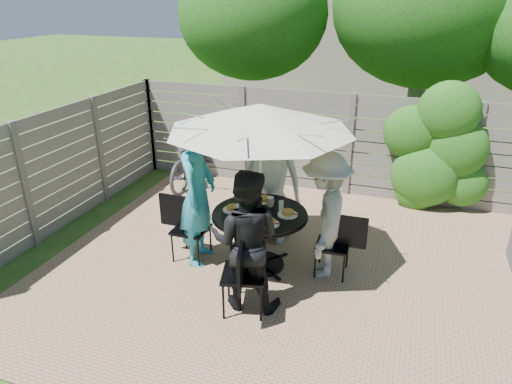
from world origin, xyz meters
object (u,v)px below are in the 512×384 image
(chair_right, at_px, (333,256))
(person_front, at_px, (246,241))
(glass_left, at_px, (238,209))
(coffee_cup, at_px, (270,202))
(plate_front, at_px, (254,224))
(chair_front, at_px, (244,289))
(plate_extra, at_px, (270,223))
(umbrella, at_px, (260,117))
(glass_front, at_px, (264,217))
(plate_back, at_px, (265,199))
(chair_left, at_px, (191,240))
(person_right, at_px, (325,216))
(patio_table, at_px, (260,229))
(plate_right, at_px, (288,213))
(bicycle, at_px, (195,158))
(person_back, at_px, (271,181))
(glass_back, at_px, (256,199))
(plate_left, at_px, (233,208))
(chair_back, at_px, (272,215))
(person_left, at_px, (197,195))
(glass_right, at_px, (281,206))
(syrup_jug, at_px, (256,205))

(chair_right, bearing_deg, person_front, 46.82)
(glass_left, distance_m, coffee_cup, 0.48)
(plate_front, height_order, coffee_cup, coffee_cup)
(chair_front, height_order, plate_extra, chair_front)
(plate_extra, xyz_separation_m, coffee_cup, (-0.15, 0.50, 0.04))
(umbrella, bearing_deg, person_front, -82.27)
(chair_right, bearing_deg, glass_front, 22.87)
(umbrella, xyz_separation_m, plate_back, (-0.05, 0.36, -1.22))
(umbrella, height_order, chair_left, umbrella)
(person_right, bearing_deg, coffee_cup, -106.77)
(chair_left, height_order, glass_front, glass_front)
(patio_table, relative_size, plate_right, 5.28)
(plate_front, height_order, bicycle, bicycle)
(plate_right, bearing_deg, umbrella, -172.27)
(person_back, xyz_separation_m, plate_back, (0.06, -0.47, -0.09))
(chair_right, height_order, person_right, person_right)
(umbrella, bearing_deg, chair_right, 7.64)
(plate_extra, bearing_deg, plate_back, 112.99)
(patio_table, height_order, glass_back, glass_back)
(patio_table, bearing_deg, plate_left, -172.27)
(chair_right, distance_m, glass_front, 1.08)
(chair_back, distance_m, person_back, 0.64)
(plate_right, bearing_deg, plate_extra, -113.23)
(chair_left, bearing_deg, glass_back, 24.50)
(chair_right, xyz_separation_m, plate_extra, (-0.74, -0.40, 0.56))
(patio_table, relative_size, glass_left, 9.80)
(glass_left, bearing_deg, bicycle, 126.35)
(chair_back, relative_size, plate_front, 3.67)
(chair_front, relative_size, glass_back, 7.15)
(chair_front, height_order, plate_left, chair_front)
(person_right, height_order, coffee_cup, person_right)
(person_right, distance_m, plate_right, 0.47)
(plate_extra, bearing_deg, chair_front, -97.22)
(person_left, distance_m, plate_extra, 1.06)
(person_back, bearing_deg, chair_back, 89.62)
(plate_extra, relative_size, glass_back, 1.71)
(person_back, relative_size, plate_left, 7.02)
(chair_back, distance_m, glass_front, 1.36)
(person_left, xyz_separation_m, chair_right, (1.78, 0.24, -0.71))
(person_front, distance_m, coffee_cup, 1.05)
(chair_front, bearing_deg, plate_front, -6.39)
(plate_right, height_order, glass_right, glass_right)
(patio_table, relative_size, person_right, 0.82)
(plate_right, bearing_deg, person_left, -172.27)
(person_right, bearing_deg, plate_right, -90.00)
(patio_table, relative_size, plate_back, 5.28)
(plate_left, bearing_deg, glass_left, -38.52)
(glass_back, height_order, glass_left, same)
(chair_back, relative_size, person_right, 0.57)
(glass_left, relative_size, syrup_jug, 0.88)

